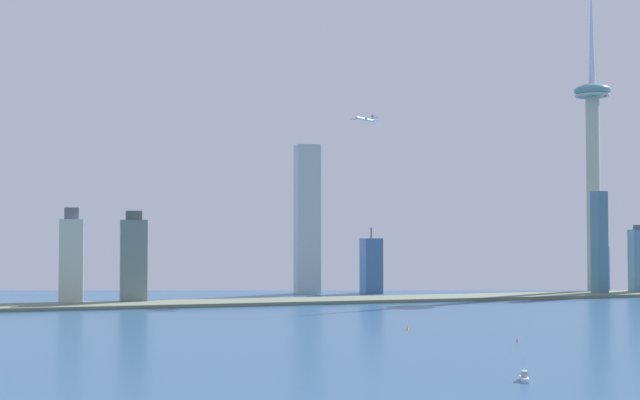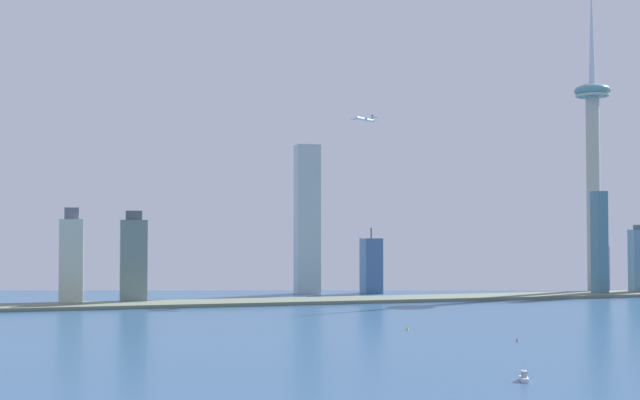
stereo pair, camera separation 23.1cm
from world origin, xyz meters
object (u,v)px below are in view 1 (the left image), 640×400
(skyscraper_5, at_px, (307,219))
(skyscraper_0, at_px, (371,266))
(observation_tower, at_px, (593,144))
(skyscraper_2, at_px, (71,260))
(airplane, at_px, (365,119))
(skyscraper_1, at_px, (134,260))
(skyscraper_7, at_px, (599,269))
(channel_buoy_1, at_px, (517,340))
(channel_buoy_0, at_px, (408,328))
(skyscraper_6, at_px, (599,243))
(boat_1, at_px, (524,377))

(skyscraper_5, bearing_deg, skyscraper_0, -8.92)
(observation_tower, bearing_deg, skyscraper_2, -179.88)
(airplane, bearing_deg, skyscraper_1, -35.00)
(skyscraper_7, distance_m, channel_buoy_1, 488.56)
(skyscraper_2, height_order, channel_buoy_1, skyscraper_2)
(skyscraper_2, relative_size, channel_buoy_0, 33.17)
(channel_buoy_0, xyz_separation_m, airplane, (62.06, 286.34, 186.02))
(skyscraper_6, height_order, channel_buoy_0, skyscraper_6)
(airplane, bearing_deg, channel_buoy_1, 47.10)
(skyscraper_5, bearing_deg, skyscraper_6, -20.44)
(skyscraper_2, relative_size, channel_buoy_1, 34.73)
(skyscraper_5, bearing_deg, channel_buoy_1, -86.15)
(observation_tower, height_order, channel_buoy_1, observation_tower)
(skyscraper_7, bearing_deg, channel_buoy_1, -128.87)
(skyscraper_0, relative_size, skyscraper_7, 0.90)
(skyscraper_0, xyz_separation_m, airplane, (-24.42, -53.80, 156.73))
(skyscraper_1, bearing_deg, airplane, 5.12)
(channel_buoy_1, distance_m, airplane, 408.76)
(skyscraper_0, height_order, boat_1, skyscraper_0)
(skyscraper_0, relative_size, airplane, 2.39)
(observation_tower, height_order, skyscraper_5, observation_tower)
(skyscraper_5, height_order, channel_buoy_0, skyscraper_5)
(skyscraper_5, distance_m, channel_buoy_1, 437.03)
(skyscraper_0, xyz_separation_m, skyscraper_6, (224.85, -99.14, 25.43))
(skyscraper_0, relative_size, skyscraper_2, 0.80)
(observation_tower, bearing_deg, skyscraper_0, 164.93)
(skyscraper_5, bearing_deg, observation_tower, -13.69)
(skyscraper_1, bearing_deg, channel_buoy_0, -56.29)
(skyscraper_5, xyz_separation_m, airplane, (46.56, -64.93, 104.91))
(skyscraper_6, distance_m, channel_buoy_1, 418.93)
(observation_tower, relative_size, skyscraper_0, 4.94)
(skyscraper_2, xyz_separation_m, skyscraper_5, (249.40, 77.03, 39.97))
(skyscraper_6, distance_m, skyscraper_7, 79.11)
(skyscraper_7, bearing_deg, skyscraper_0, 171.93)
(observation_tower, distance_m, skyscraper_6, 116.56)
(boat_1, height_order, channel_buoy_0, boat_1)
(skyscraper_2, distance_m, skyscraper_7, 585.43)
(airplane, bearing_deg, skyscraper_0, -154.53)
(skyscraper_1, bearing_deg, skyscraper_2, 170.77)
(skyscraper_0, relative_size, channel_buoy_0, 26.41)
(skyscraper_5, height_order, boat_1, skyscraper_5)
(observation_tower, distance_m, skyscraper_1, 518.86)
(channel_buoy_0, bearing_deg, airplane, 77.77)
(skyscraper_7, bearing_deg, skyscraper_2, -177.21)
(observation_tower, relative_size, skyscraper_2, 3.93)
(skyscraper_2, xyz_separation_m, channel_buoy_0, (233.90, -274.24, -41.14))
(skyscraper_0, height_order, skyscraper_5, skyscraper_5)
(observation_tower, relative_size, skyscraper_7, 4.46)
(skyscraper_0, relative_size, skyscraper_1, 0.82)
(observation_tower, bearing_deg, channel_buoy_1, -128.69)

